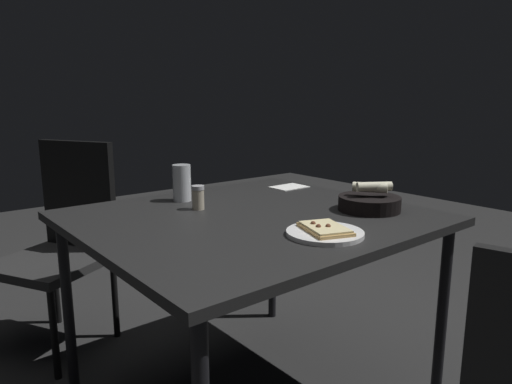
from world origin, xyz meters
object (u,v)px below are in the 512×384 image
pizza_plate (325,232)px  pepper_shaker (198,199)px  bread_basket (369,202)px  beer_glass (182,185)px  dining_table (251,229)px  chair_near (64,234)px

pizza_plate → pepper_shaker: 0.55m
bread_basket → beer_glass: 0.74m
pizza_plate → bread_basket: bread_basket is taller
bread_basket → pepper_shaker: bread_basket is taller
dining_table → chair_near: size_ratio=1.22×
beer_glass → pepper_shaker: size_ratio=1.64×
beer_glass → chair_near: size_ratio=0.15×
dining_table → bread_basket: size_ratio=5.10×
pizza_plate → beer_glass: bearing=-83.0°
pizza_plate → pepper_shaker: (0.12, -0.53, 0.03)m
dining_table → chair_near: chair_near is taller
bread_basket → pizza_plate: bearing=17.2°
dining_table → chair_near: 1.01m
dining_table → chair_near: (0.39, -0.92, -0.16)m
beer_glass → bread_basket: bearing=127.5°
beer_glass → chair_near: chair_near is taller
chair_near → pepper_shaker: bearing=111.1°
bread_basket → beer_glass: bearing=-52.5°
pepper_shaker → chair_near: (0.28, -0.73, -0.25)m
dining_table → pepper_shaker: pepper_shaker is taller
pepper_shaker → chair_near: bearing=-68.9°
pizza_plate → bread_basket: size_ratio=1.04×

